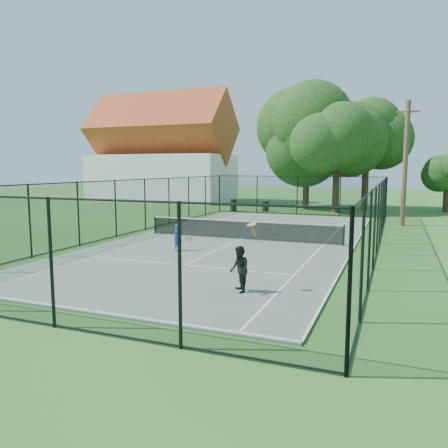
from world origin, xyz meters
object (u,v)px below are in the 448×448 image
at_px(tennis_net, 242,229).
at_px(player_black, 239,269).
at_px(trash_bin_left, 233,205).
at_px(utility_pole, 405,163).
at_px(trash_bin_right, 265,206).
at_px(player_blue, 178,237).

xyz_separation_m(tennis_net, player_black, (3.06, -8.93, 0.16)).
distance_m(trash_bin_left, utility_pole, 14.48).
relative_size(tennis_net, player_black, 4.59).
relative_size(tennis_net, trash_bin_right, 11.70).
xyz_separation_m(tennis_net, utility_pole, (7.59, 9.00, 3.35)).
xyz_separation_m(utility_pole, player_black, (-4.53, -17.93, -3.19)).
height_order(tennis_net, trash_bin_left, tennis_net).
relative_size(trash_bin_left, utility_pole, 0.13).
xyz_separation_m(trash_bin_left, trash_bin_right, (2.62, 0.66, -0.07)).
relative_size(trash_bin_left, player_black, 0.45).
relative_size(player_blue, player_black, 0.53).
bearing_deg(trash_bin_right, tennis_net, -78.42).
relative_size(trash_bin_left, player_blue, 0.86).
xyz_separation_m(trash_bin_right, utility_pole, (10.57, -5.56, 3.49)).
relative_size(trash_bin_right, player_black, 0.39).
height_order(utility_pole, player_blue, utility_pole).
bearing_deg(utility_pole, tennis_net, -130.13).
bearing_deg(player_black, trash_bin_left, 110.78).
relative_size(trash_bin_right, utility_pole, 0.11).
xyz_separation_m(trash_bin_right, player_black, (6.04, -23.49, 0.30)).
bearing_deg(utility_pole, trash_bin_right, 152.26).
distance_m(utility_pole, player_blue, 16.14).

